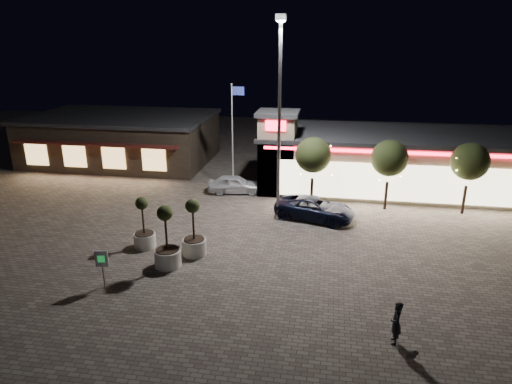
% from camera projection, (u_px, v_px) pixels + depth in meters
% --- Properties ---
extents(ground, '(90.00, 90.00, 0.00)m').
position_uv_depth(ground, '(217.00, 278.00, 22.29)').
color(ground, '#6D6258').
rests_on(ground, ground).
extents(retail_building, '(20.40, 8.40, 6.10)m').
position_uv_depth(retail_building, '(388.00, 160.00, 34.83)').
color(retail_building, tan).
rests_on(retail_building, ground).
extents(restaurant_building, '(16.40, 11.00, 4.30)m').
position_uv_depth(restaurant_building, '(123.00, 138.00, 42.36)').
color(restaurant_building, '#382D23').
rests_on(restaurant_building, ground).
extents(floodlight_pole, '(0.60, 0.40, 12.38)m').
position_uv_depth(floodlight_pole, '(279.00, 110.00, 27.13)').
color(floodlight_pole, gray).
rests_on(floodlight_pole, ground).
extents(flagpole, '(0.95, 0.10, 8.00)m').
position_uv_depth(flagpole, '(234.00, 129.00, 33.14)').
color(flagpole, white).
rests_on(flagpole, ground).
extents(string_tree_a, '(2.42, 2.42, 4.79)m').
position_uv_depth(string_tree_a, '(313.00, 155.00, 30.75)').
color(string_tree_a, '#332319').
rests_on(string_tree_a, ground).
extents(string_tree_b, '(2.42, 2.42, 4.79)m').
position_uv_depth(string_tree_b, '(390.00, 158.00, 29.98)').
color(string_tree_b, '#332319').
rests_on(string_tree_b, ground).
extents(string_tree_c, '(2.42, 2.42, 4.79)m').
position_uv_depth(string_tree_c, '(470.00, 162.00, 29.20)').
color(string_tree_c, '#332319').
rests_on(string_tree_c, ground).
extents(pickup_truck, '(5.50, 3.51, 1.41)m').
position_uv_depth(pickup_truck, '(315.00, 208.00, 29.28)').
color(pickup_truck, black).
rests_on(pickup_truck, ground).
extents(white_sedan, '(4.21, 2.22, 1.36)m').
position_uv_depth(white_sedan, '(235.00, 184.00, 34.08)').
color(white_sedan, silver).
rests_on(white_sedan, ground).
extents(pedestrian, '(0.46, 0.67, 1.78)m').
position_uv_depth(pedestrian, '(396.00, 323.00, 17.37)').
color(pedestrian, black).
rests_on(pedestrian, ground).
extents(dog, '(0.50, 0.29, 0.27)m').
position_uv_depth(dog, '(412.00, 354.00, 16.62)').
color(dog, '#59514C').
rests_on(dog, ground).
extents(planter_left, '(1.21, 1.21, 2.96)m').
position_uv_depth(planter_left, '(144.00, 232.00, 25.30)').
color(planter_left, silver).
rests_on(planter_left, ground).
extents(planter_mid, '(1.35, 1.35, 3.33)m').
position_uv_depth(planter_mid, '(167.00, 248.00, 23.16)').
color(planter_mid, silver).
rests_on(planter_mid, ground).
extents(planter_right, '(1.29, 1.29, 3.18)m').
position_uv_depth(planter_right, '(194.00, 238.00, 24.43)').
color(planter_right, silver).
rests_on(planter_right, ground).
extents(valet_sign, '(0.62, 0.16, 1.87)m').
position_uv_depth(valet_sign, '(102.00, 262.00, 21.15)').
color(valet_sign, gray).
rests_on(valet_sign, ground).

